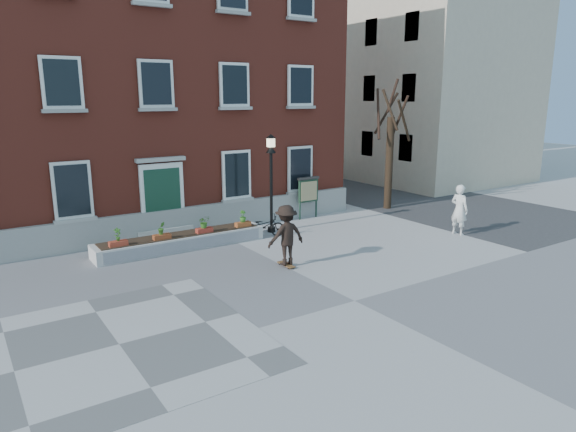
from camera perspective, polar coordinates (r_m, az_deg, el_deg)
ground at (r=14.11m, az=7.42°, el=-9.33°), size 100.00×100.00×0.00m
checker_patch at (r=12.32m, az=-18.25°, el=-13.40°), size 6.00×6.00×0.01m
bicycle at (r=19.99m, az=-2.70°, el=-1.12°), size 1.75×1.19×0.87m
parked_car at (r=33.31m, az=2.42°, el=5.21°), size 3.07×4.71×1.47m
bystander at (r=21.28m, az=18.50°, el=0.67°), size 0.53×0.77×2.01m
brick_building at (r=24.66m, az=-18.59°, el=14.71°), size 18.40×10.85×12.60m
planter_assembly at (r=18.89m, az=-11.71°, el=-2.64°), size 6.20×1.12×1.15m
bare_tree at (r=25.18m, az=11.24°, el=7.08°), size 1.83×1.83×6.16m
side_street at (r=39.81m, az=8.75°, el=15.46°), size 15.20×36.00×14.50m
lamp_post at (r=20.31m, az=-1.90°, el=5.18°), size 0.40×0.40×3.93m
notice_board at (r=22.86m, az=2.27°, el=2.84°), size 1.10×0.16×1.87m
skateboarder at (r=16.37m, az=-0.20°, el=-2.14°), size 1.30×0.80×2.03m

